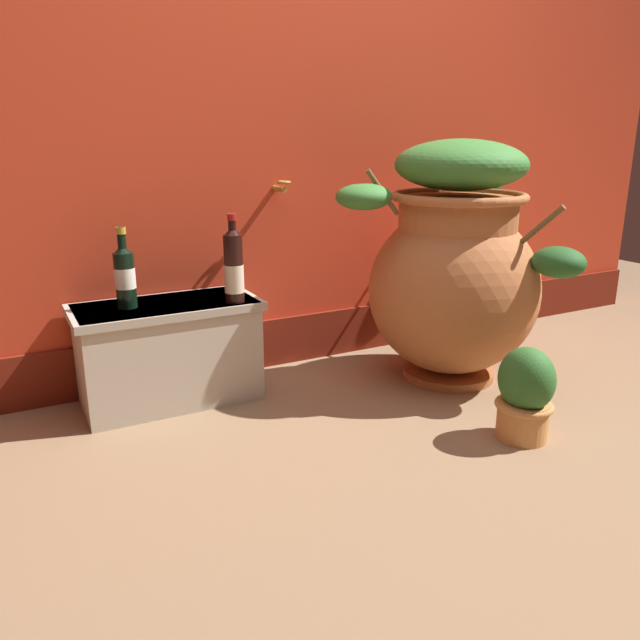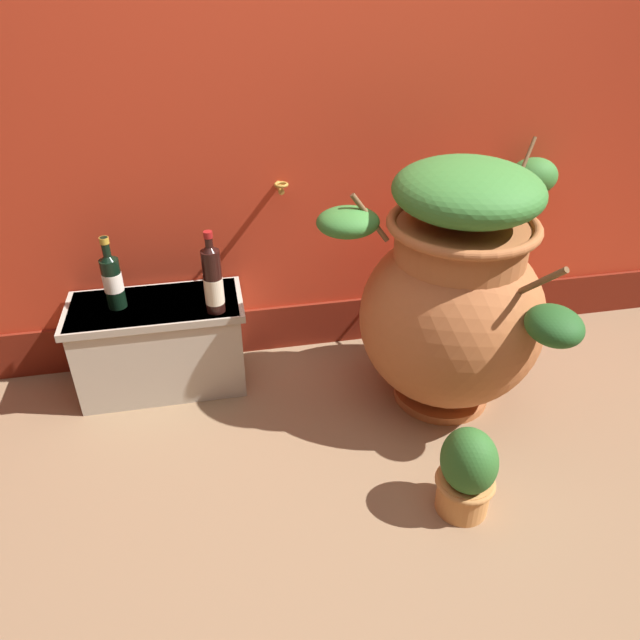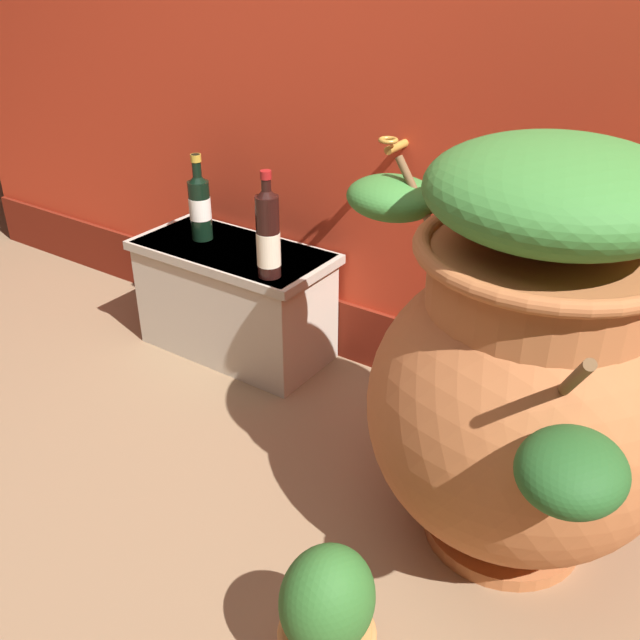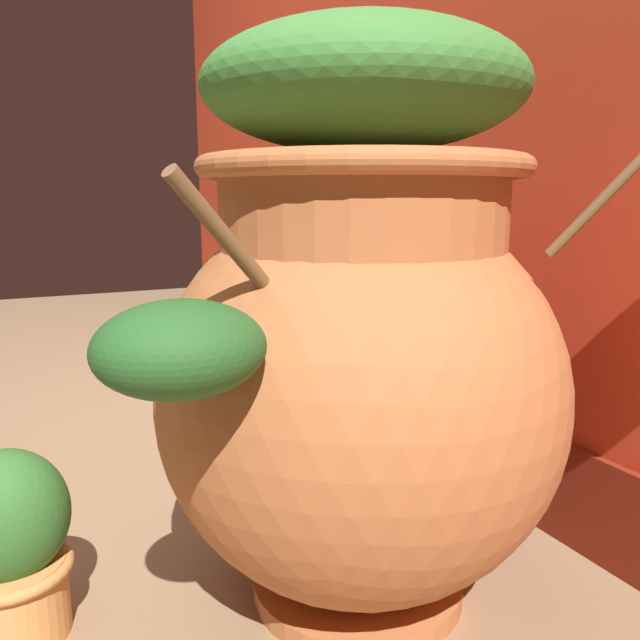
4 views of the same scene
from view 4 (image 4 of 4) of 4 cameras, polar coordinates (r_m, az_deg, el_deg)
terracotta_urn at (r=1.08m, az=3.81°, el=-1.88°), size 1.08×0.92×0.99m
stone_ledge at (r=2.25m, az=-3.84°, el=-1.91°), size 0.69×0.33×0.39m
wine_bottle_left at (r=1.95m, az=-4.01°, el=5.56°), size 0.07×0.07×0.33m
wine_bottle_middle at (r=2.33m, az=-5.07°, el=6.19°), size 0.07×0.07×0.29m
potted_shrub at (r=1.20m, az=-26.34°, el=-17.83°), size 0.20×0.20×0.32m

